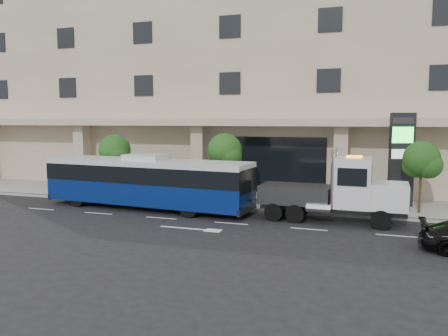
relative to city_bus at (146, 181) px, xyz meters
The scene contains 10 objects.
ground 6.22m from the city_bus, ahead, with size 120.00×120.00×0.00m, color black.
sidewalk 7.60m from the city_bus, 36.63° to the left, with size 120.00×6.00×0.15m, color gray.
curb 6.34m from the city_bus, 13.52° to the left, with size 120.00×0.30×0.15m, color gray.
convention_center 18.03m from the city_bus, 68.13° to the left, with size 60.00×17.60×20.00m.
tree_left 5.22m from the city_bus, 142.97° to the left, with size 2.27×2.20×4.22m.
tree_mid 5.25m from the city_bus, 37.18° to the left, with size 2.28×2.20×4.38m.
tree_right 15.84m from the city_bus, 11.05° to the left, with size 2.10×2.00×4.04m.
city_bus is the anchor object (origin of this frame).
tow_truck 11.20m from the city_bus, ahead, with size 8.53×2.43×3.87m.
signage_pylon 15.37m from the city_bus, 18.06° to the left, with size 1.48×0.90×5.63m.
Camera 1 is at (6.47, -22.73, 5.31)m, focal length 35.00 mm.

